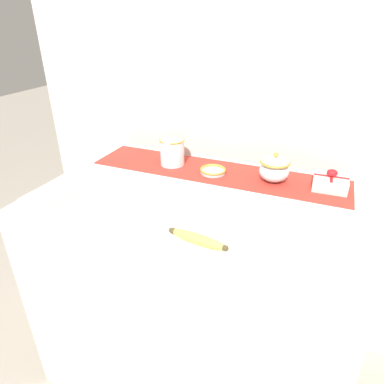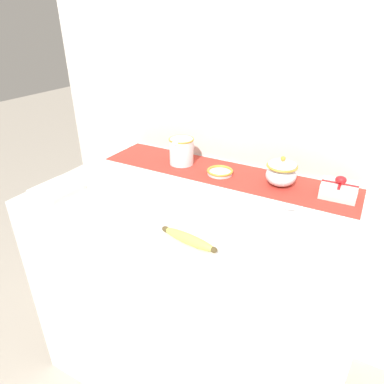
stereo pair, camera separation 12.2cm
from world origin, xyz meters
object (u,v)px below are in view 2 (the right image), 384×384
cream_pitcher (182,150)px  small_dish (220,172)px  banana (188,239)px  gift_box (339,189)px  spoon (288,208)px  sugar_bowl (281,172)px  napkin_stack (57,190)px

cream_pitcher → small_dish: bearing=-6.1°
banana → gift_box: gift_box is taller
gift_box → banana: bearing=-123.5°
cream_pitcher → gift_box: (0.68, 0.01, -0.04)m
spoon → sugar_bowl: bearing=97.5°
banana → small_dish: bearing=104.0°
cream_pitcher → napkin_stack: size_ratio=0.88×
small_dish → cream_pitcher: bearing=173.9°
small_dish → banana: (0.12, -0.50, 0.00)m
small_dish → banana: banana is taller
cream_pitcher → spoon: cream_pitcher is taller
sugar_bowl → gift_box: (0.22, 0.01, -0.03)m
sugar_bowl → napkin_stack: sugar_bowl is taller
gift_box → cream_pitcher: bearing=-179.1°
sugar_bowl → napkin_stack: bearing=-147.5°
spoon → gift_box: 0.23m
cream_pitcher → gift_box: bearing=0.9°
banana → napkin_stack: 0.61m
spoon → napkin_stack: bearing=-176.6°
banana → spoon: banana is taller
spoon → gift_box: bearing=35.2°
cream_pitcher → banana: cream_pitcher is taller
gift_box → sugar_bowl: bearing=-176.8°
banana → spoon: (0.21, 0.35, -0.01)m
cream_pitcher → banana: bearing=-57.8°
spoon → small_dish: bearing=139.0°
cream_pitcher → sugar_bowl: (0.46, -0.00, -0.01)m
spoon → napkin_stack: (-0.82, -0.30, 0.01)m
cream_pitcher → sugar_bowl: bearing=-0.2°
banana → gift_box: 0.64m
sugar_bowl → spoon: (0.08, -0.17, -0.05)m
napkin_stack → gift_box: (0.96, 0.49, 0.02)m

